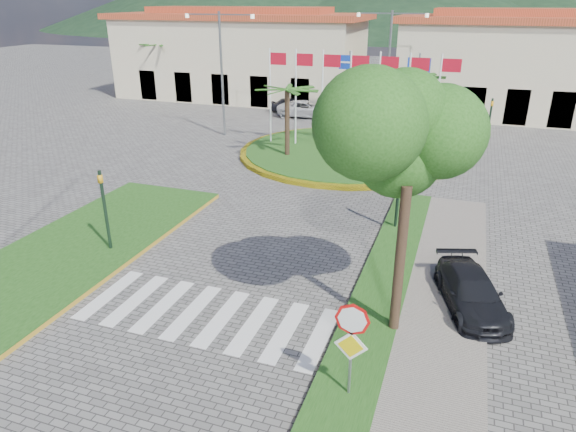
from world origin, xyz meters
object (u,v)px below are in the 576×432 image
(roundabout_island, at_px, (345,152))
(car_side_right, at_px, (471,292))
(car_dark_b, at_px, (437,107))
(white_van, at_px, (306,109))
(stop_sign, at_px, (351,337))
(deciduous_tree, at_px, (410,156))
(car_dark_a, at_px, (292,105))

(roundabout_island, xyz_separation_m, car_side_right, (7.50, -15.00, 0.38))
(car_dark_b, bearing_deg, white_van, 92.75)
(roundabout_island, bearing_deg, stop_sign, -76.27)
(deciduous_tree, relative_size, car_dark_b, 1.75)
(deciduous_tree, xyz_separation_m, car_side_right, (2.00, 2.00, -4.62))
(roundabout_island, bearing_deg, car_side_right, -63.45)
(deciduous_tree, height_order, car_dark_b, deciduous_tree)
(car_dark_a, bearing_deg, car_dark_b, -92.67)
(car_dark_b, xyz_separation_m, car_side_right, (3.26, -28.97, -0.08))
(car_dark_a, distance_m, car_side_right, 29.82)
(deciduous_tree, distance_m, car_dark_b, 31.33)
(roundabout_island, relative_size, deciduous_tree, 1.87)
(car_side_right, bearing_deg, car_dark_b, 78.65)
(deciduous_tree, relative_size, car_dark_a, 1.96)
(car_dark_b, bearing_deg, car_dark_a, 83.05)
(roundabout_island, xyz_separation_m, white_van, (-5.49, 9.54, 0.45))
(roundabout_island, distance_m, deciduous_tree, 18.55)
(stop_sign, distance_m, car_dark_b, 34.03)
(roundabout_island, relative_size, car_side_right, 3.30)
(roundabout_island, xyz_separation_m, stop_sign, (4.90, -20.04, 1.61))
(car_dark_b, bearing_deg, deciduous_tree, 160.61)
(roundabout_island, distance_m, car_side_right, 16.77)
(stop_sign, relative_size, car_dark_b, 0.68)
(white_van, distance_m, car_side_right, 27.77)
(white_van, relative_size, car_dark_b, 1.16)
(car_dark_b, bearing_deg, car_side_right, 164.70)
(roundabout_island, distance_m, car_dark_a, 13.11)
(car_dark_b, distance_m, car_side_right, 29.15)
(stop_sign, xyz_separation_m, car_dark_b, (-0.66, 34.01, -1.15))
(roundabout_island, relative_size, car_dark_a, 3.66)
(roundabout_island, bearing_deg, deciduous_tree, -72.09)
(white_van, bearing_deg, deciduous_tree, -161.49)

